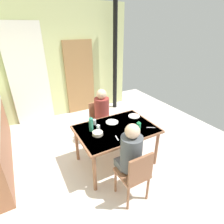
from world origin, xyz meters
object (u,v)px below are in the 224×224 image
object	(u,v)px
dining_table	(116,132)
chair_far_diner	(100,119)
chair_near_diner	(135,174)
serving_bowl_center	(98,133)
water_bottle_green_far	(138,130)
water_bottle_green_near	(91,124)
person_near_diner	(131,152)
person_far_diner	(102,110)

from	to	relation	value
dining_table	chair_far_diner	xyz separation A→B (m)	(0.07, 0.83, -0.17)
chair_near_diner	chair_far_diner	distance (m)	1.67
chair_far_diner	serving_bowl_center	distance (m)	1.00
serving_bowl_center	water_bottle_green_far	bearing A→B (deg)	-34.46
serving_bowl_center	water_bottle_green_near	bearing A→B (deg)	102.62
chair_near_diner	person_near_diner	size ratio (longest dim) A/B	1.13
person_near_diner	serving_bowl_center	world-z (taller)	person_near_diner
dining_table	chair_near_diner	xyz separation A→B (m)	(-0.18, -0.83, -0.17)
dining_table	person_far_diner	bearing A→B (deg)	84.24
chair_far_diner	person_far_diner	xyz separation A→B (m)	(-0.00, -0.14, 0.28)
chair_near_diner	person_near_diner	bearing A→B (deg)	90.00
water_bottle_green_near	person_near_diner	bearing A→B (deg)	-74.60
water_bottle_green_near	serving_bowl_center	distance (m)	0.20
dining_table	water_bottle_green_far	distance (m)	0.48
person_near_diner	dining_table	bearing A→B (deg)	75.74
person_near_diner	water_bottle_green_far	size ratio (longest dim) A/B	2.62
person_near_diner	person_far_diner	world-z (taller)	same
dining_table	water_bottle_green_near	size ratio (longest dim) A/B	5.04
chair_near_diner	serving_bowl_center	bearing A→B (deg)	103.46
chair_far_diner	water_bottle_green_near	bearing A→B (deg)	55.36
chair_near_diner	person_near_diner	world-z (taller)	person_near_diner
dining_table	chair_far_diner	bearing A→B (deg)	85.19
water_bottle_green_near	water_bottle_green_far	distance (m)	0.78
chair_near_diner	serving_bowl_center	distance (m)	0.86
chair_far_diner	water_bottle_green_near	xyz separation A→B (m)	(-0.47, -0.69, 0.36)
chair_far_diner	serving_bowl_center	world-z (taller)	chair_far_diner
dining_table	water_bottle_green_far	world-z (taller)	water_bottle_green_far
chair_near_diner	serving_bowl_center	size ratio (longest dim) A/B	5.12
person_far_diner	serving_bowl_center	size ratio (longest dim) A/B	4.53
chair_near_diner	water_bottle_green_far	distance (m)	0.67
person_near_diner	person_far_diner	distance (m)	1.40
person_far_diner	dining_table	bearing A→B (deg)	84.24
chair_near_diner	water_bottle_green_near	distance (m)	1.06
chair_near_diner	person_far_diner	bearing A→B (deg)	80.83
chair_far_diner	water_bottle_green_far	size ratio (longest dim) A/B	2.96
person_near_diner	person_far_diner	size ratio (longest dim) A/B	1.00
person_near_diner	water_bottle_green_far	distance (m)	0.46
chair_far_diner	person_far_diner	world-z (taller)	person_far_diner
dining_table	serving_bowl_center	size ratio (longest dim) A/B	7.96
dining_table	person_near_diner	distance (m)	0.72
chair_near_diner	water_bottle_green_near	xyz separation A→B (m)	(-0.23, 0.97, 0.36)
chair_near_diner	person_near_diner	xyz separation A→B (m)	(-0.00, 0.14, 0.28)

